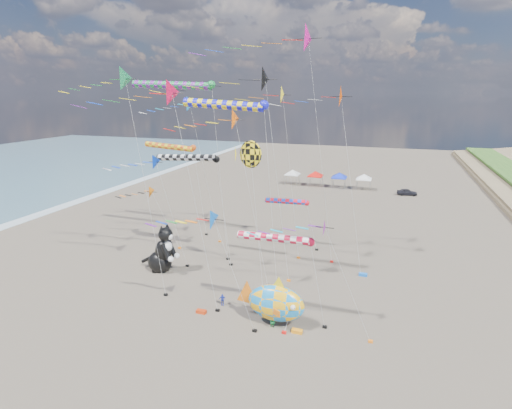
{
  "coord_description": "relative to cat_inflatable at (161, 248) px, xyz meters",
  "views": [
    {
      "loc": [
        13.68,
        -22.83,
        19.22
      ],
      "look_at": [
        1.9,
        12.0,
        8.93
      ],
      "focal_mm": 28.0,
      "sensor_mm": 36.0,
      "label": 1
    }
  ],
  "objects": [
    {
      "name": "child_green",
      "position": [
        14.8,
        -6.81,
        -2.31
      ],
      "size": [
        0.57,
        0.5,
        1.0
      ],
      "primitive_type": "imported",
      "rotation": [
        0.0,
        0.0,
        -0.29
      ],
      "color": "#1B8B40",
      "rests_on": "ground"
    },
    {
      "name": "delta_kite_9",
      "position": [
        -1.4,
        10.36,
        14.87
      ],
      "size": [
        9.84,
        2.09,
        19.05
      ],
      "color": "#1774BE",
      "rests_on": "ground"
    },
    {
      "name": "child_blue",
      "position": [
        9.27,
        -4.73,
        -2.24
      ],
      "size": [
        0.73,
        0.53,
        1.15
      ],
      "primitive_type": "imported",
      "rotation": [
        0.0,
        0.0,
        0.42
      ],
      "color": "#253ABD",
      "rests_on": "ground"
    },
    {
      "name": "delta_kite_1",
      "position": [
        8.96,
        -7.87,
        6.58
      ],
      "size": [
        9.74,
        1.84,
        10.67
      ],
      "color": "blue",
      "rests_on": "ground"
    },
    {
      "name": "fish_inflatable",
      "position": [
        14.89,
        -6.34,
        -0.71
      ],
      "size": [
        6.62,
        2.78,
        4.61
      ],
      "color": "#1685D9",
      "rests_on": "ground"
    },
    {
      "name": "delta_kite_8",
      "position": [
        -1.22,
        1.98,
        8.96
      ],
      "size": [
        8.68,
        1.81,
        13.06
      ],
      "color": "#052FB7",
      "rests_on": "ground"
    },
    {
      "name": "windsock_1",
      "position": [
        8.12,
        0.21,
        15.28
      ],
      "size": [
        9.77,
        0.89,
        18.6
      ],
      "color": "#1517DA",
      "rests_on": "ground"
    },
    {
      "name": "kite_bag_3",
      "position": [
        8.02,
        -6.65,
        -2.66
      ],
      "size": [
        0.9,
        0.44,
        0.3
      ],
      "primitive_type": "cube",
      "color": "red",
      "rests_on": "ground"
    },
    {
      "name": "kite_bag_2",
      "position": [
        11.5,
        -2.86,
        -2.66
      ],
      "size": [
        0.9,
        0.44,
        0.3
      ],
      "primitive_type": "cube",
      "color": "black",
      "rests_on": "ground"
    },
    {
      "name": "delta_kite_0",
      "position": [
        -6.19,
        6.55,
        3.87
      ],
      "size": [
        9.17,
        1.74,
        7.9
      ],
      "color": "orange",
      "rests_on": "ground"
    },
    {
      "name": "delta_kite_6",
      "position": [
        10.12,
        2.05,
        17.48
      ],
      "size": [
        14.95,
        2.71,
        21.93
      ],
      "color": "black",
      "rests_on": "ground"
    },
    {
      "name": "delta_kite_3",
      "position": [
        17.92,
        6.01,
        15.87
      ],
      "size": [
        11.19,
        2.52,
        20.21
      ],
      "color": "#ED4704",
      "rests_on": "ground"
    },
    {
      "name": "windsock_5",
      "position": [
        11.43,
        11.58,
        3.24
      ],
      "size": [
        6.99,
        0.69,
        6.44
      ],
      "color": "red",
      "rests_on": "ground"
    },
    {
      "name": "windsock_0",
      "position": [
        -0.24,
        5.27,
        17.2
      ],
      "size": [
        11.43,
        0.86,
        20.51
      ],
      "color": "#198A3C",
      "rests_on": "ground"
    },
    {
      "name": "cat_inflatable",
      "position": [
        0.0,
        0.0,
        0.0
      ],
      "size": [
        4.41,
        2.63,
        5.62
      ],
      "primitive_type": null,
      "rotation": [
        0.0,
        0.0,
        -0.14
      ],
      "color": "black",
      "rests_on": "ground"
    },
    {
      "name": "angelfish_kite",
      "position": [
        10.26,
        0.02,
        10.7
      ],
      "size": [
        3.74,
        3.02,
        14.94
      ],
      "color": "yellow",
      "rests_on": "ground"
    },
    {
      "name": "person_adult",
      "position": [
        13.21,
        -2.92,
        -2.06
      ],
      "size": [
        0.65,
        0.63,
        1.49
      ],
      "primitive_type": "imported",
      "rotation": [
        0.0,
        0.0,
        0.71
      ],
      "color": "gray",
      "rests_on": "ground"
    },
    {
      "name": "tent_row",
      "position": [
        10.84,
        47.33,
        0.34
      ],
      "size": [
        19.2,
        4.2,
        3.8
      ],
      "color": "silver",
      "rests_on": "ground"
    },
    {
      "name": "delta_kite_10",
      "position": [
        4.98,
        -5.88,
        16.18
      ],
      "size": [
        12.8,
        2.39,
        20.5
      ],
      "color": "red",
      "rests_on": "ground"
    },
    {
      "name": "kite_bag_1",
      "position": [
        16.95,
        -6.9,
        -2.66
      ],
      "size": [
        0.9,
        0.44,
        0.3
      ],
      "primitive_type": "cube",
      "color": "orange",
      "rests_on": "ground"
    },
    {
      "name": "windsock_2",
      "position": [
        14.75,
        -5.44,
        4.74
      ],
      "size": [
        7.94,
        0.72,
        7.96
      ],
      "color": "red",
      "rests_on": "ground"
    },
    {
      "name": "ground",
      "position": [
        9.34,
        -12.67,
        -2.81
      ],
      "size": [
        260.0,
        260.0,
        0.0
      ],
      "primitive_type": "plane",
      "color": "brown",
      "rests_on": "ground"
    },
    {
      "name": "delta_kite_4",
      "position": [
        9.44,
        8.35,
        15.92
      ],
      "size": [
        12.56,
        2.14,
        20.18
      ],
      "color": "yellow",
      "rests_on": "ground"
    },
    {
      "name": "parked_car",
      "position": [
        26.75,
        45.33,
        -2.17
      ],
      "size": [
        3.85,
        1.8,
        1.27
      ],
      "primitive_type": "imported",
      "rotation": [
        0.0,
        0.0,
        1.65
      ],
      "color": "#26262D",
      "rests_on": "ground"
    },
    {
      "name": "delta_kite_5",
      "position": [
        -0.78,
        -4.85,
        17.47
      ],
      "size": [
        10.61,
        2.39,
        21.74
      ],
      "color": "#197E46",
      "rests_on": "ground"
    },
    {
      "name": "windsock_3",
      "position": [
        -5.27,
        12.28,
        9.33
      ],
      "size": [
        9.07,
        0.81,
        12.59
      ],
      "color": "#E25213",
      "rests_on": "ground"
    },
    {
      "name": "kite_bag_0",
      "position": [
        21.34,
        5.9,
        -2.66
      ],
      "size": [
        0.9,
        0.44,
        0.3
      ],
      "primitive_type": "cube",
      "color": "blue",
      "rests_on": "ground"
    },
    {
      "name": "delta_kite_2",
      "position": [
        12.49,
        8.49,
        21.7
      ],
      "size": [
        17.39,
        3.17,
        26.33
      ],
      "color": "#D70F85",
      "rests_on": "ground"
    },
    {
      "name": "delta_kite_11",
      "position": [
        8.89,
        -1.65,
        13.79
      ],
      "size": [
        10.49,
        2.11,
        17.98
      ],
      "color": "#FF600B",
      "rests_on": "ground"
    },
    {
      "name": "delta_kite_7",
      "position": [
        17.68,
        -6.31,
        6.05
      ],
      "size": [
        9.87,
        1.58,
        10.08
      ],
      "color": "#871B91",
      "rests_on": "ground"
    },
    {
      "name": "windsock_4",
      "position": [
        1.83,
        3.87,
        9.41
      ],
      "size": [
        9.13,
        0.77,
        12.67
      ],
      "color": "black",
      "rests_on": "ground"
    }
  ]
}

